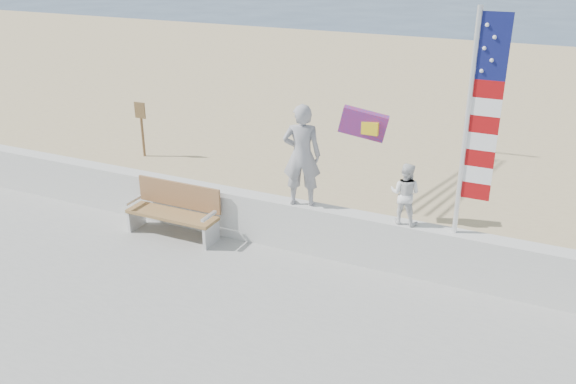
% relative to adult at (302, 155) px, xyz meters
% --- Properties ---
extents(ground, '(220.00, 220.00, 0.00)m').
position_rel_adult_xyz_m(ground, '(-0.37, -2.00, -1.99)').
color(ground, '#334966').
rests_on(ground, ground).
extents(sand, '(90.00, 40.00, 0.08)m').
position_rel_adult_xyz_m(sand, '(-0.37, 7.00, -1.95)').
color(sand, tan).
rests_on(sand, ground).
extents(seawall, '(30.00, 0.35, 0.90)m').
position_rel_adult_xyz_m(seawall, '(-0.37, 0.00, -1.36)').
color(seawall, silver).
rests_on(seawall, boardwalk).
extents(adult, '(0.76, 0.61, 1.81)m').
position_rel_adult_xyz_m(adult, '(0.00, 0.00, 0.00)').
color(adult, '#939297').
rests_on(adult, seawall).
extents(child, '(0.52, 0.42, 1.04)m').
position_rel_adult_xyz_m(child, '(1.84, 0.00, -0.39)').
color(child, white).
rests_on(child, seawall).
extents(bench, '(1.80, 0.57, 1.00)m').
position_rel_adult_xyz_m(bench, '(-2.42, -0.45, -1.30)').
color(bench, '#9C7544').
rests_on(bench, boardwalk).
extents(flag, '(0.50, 0.08, 3.50)m').
position_rel_adult_xyz_m(flag, '(2.80, -0.00, 1.01)').
color(flag, white).
rests_on(flag, seawall).
extents(parafoil_kite, '(1.00, 0.47, 0.67)m').
position_rel_adult_xyz_m(parafoil_kite, '(0.54, 1.78, 0.14)').
color(parafoil_kite, red).
rests_on(parafoil_kite, ground).
extents(sign, '(0.32, 0.07, 1.46)m').
position_rel_adult_xyz_m(sign, '(-5.94, 3.19, -1.04)').
color(sign, brown).
rests_on(sign, sand).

